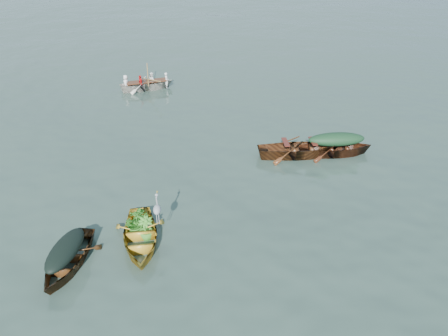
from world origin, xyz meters
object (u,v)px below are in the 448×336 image
object	(u,v)px
yellow_dinghy	(141,244)
open_wooden_boat	(298,156)
rowed_boat	(147,90)
green_tarp_boat	(334,155)
dark_covered_boat	(69,266)
heron	(157,214)

from	to	relation	value
yellow_dinghy	open_wooden_boat	size ratio (longest dim) A/B	0.76
yellow_dinghy	rowed_boat	distance (m)	13.59
green_tarp_boat	rowed_boat	bearing A→B (deg)	42.66
rowed_boat	open_wooden_boat	bearing A→B (deg)	-157.72
yellow_dinghy	green_tarp_boat	distance (m)	8.79
rowed_boat	dark_covered_boat	bearing A→B (deg)	160.78
dark_covered_boat	green_tarp_boat	distance (m)	10.76
heron	open_wooden_boat	bearing A→B (deg)	37.66
open_wooden_boat	green_tarp_boat	bearing A→B (deg)	-89.43
rowed_boat	green_tarp_boat	bearing A→B (deg)	-151.93
rowed_boat	heron	distance (m)	13.56
dark_covered_boat	yellow_dinghy	bearing A→B (deg)	35.43
green_tarp_boat	heron	xyz separation A→B (m)	(-6.50, -5.14, 0.93)
green_tarp_boat	open_wooden_boat	xyz separation A→B (m)	(-1.48, -0.07, 0.00)
open_wooden_boat	rowed_boat	size ratio (longest dim) A/B	1.10
rowed_boat	heron	world-z (taller)	heron
dark_covered_boat	heron	size ratio (longest dim) A/B	3.64
green_tarp_boat	open_wooden_boat	bearing A→B (deg)	90.00
open_wooden_boat	heron	xyz separation A→B (m)	(-5.02, -5.07, 0.93)
green_tarp_boat	heron	world-z (taller)	heron
open_wooden_boat	dark_covered_boat	bearing A→B (deg)	127.32
rowed_boat	heron	xyz separation A→B (m)	(1.84, -13.41, 0.93)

